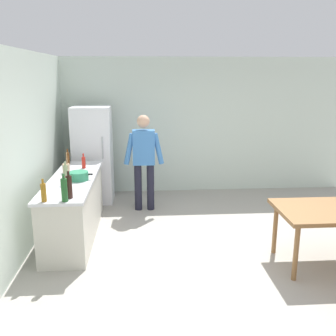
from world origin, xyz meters
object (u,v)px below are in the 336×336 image
bottle_wine_dark (69,187)px  bottle_sauce_red (84,162)px  person (144,156)px  bottle_wine_green (64,190)px  cooking_pot (79,176)px  refrigerator (93,155)px  utensil_jar (66,168)px  dining_table (334,215)px  bottle_oil_amber (44,192)px  bottle_vinegar_tall (66,174)px  bottle_beer_brown (68,158)px

bottle_wine_dark → bottle_sauce_red: bottle_wine_dark is taller
person → bottle_sauce_red: person is taller
bottle_wine_green → cooking_pot: bearing=89.3°
refrigerator → bottle_sauce_red: (-0.02, -1.00, 0.10)m
cooking_pot → bottle_wine_dark: size_ratio=1.18×
bottle_wine_green → bottle_wine_dark: same height
bottle_wine_dark → utensil_jar: bearing=102.7°
person → dining_table: person is taller
bottle_wine_green → bottle_oil_amber: 0.25m
bottle_wine_dark → bottle_vinegar_tall: bearing=104.5°
bottle_wine_green → bottle_sauce_red: 1.62m
cooking_pot → bottle_sauce_red: bearing=92.5°
cooking_pot → bottle_sauce_red: bottle_sauce_red is taller
utensil_jar → bottle_oil_amber: utensil_jar is taller
utensil_jar → bottle_beer_brown: bearing=98.2°
utensil_jar → bottle_beer_brown: size_ratio=1.23×
dining_table → bottle_beer_brown: bottle_beer_brown is taller
refrigerator → bottle_oil_amber: (-0.25, -2.61, 0.12)m
bottle_sauce_red → utensil_jar: bearing=-129.7°
person → cooking_pot: (-0.94, -1.14, -0.02)m
bottle_wine_dark → bottle_beer_brown: size_ratio=1.31×
bottle_wine_dark → bottle_vinegar_tall: bottle_wine_dark is taller
utensil_jar → bottle_sauce_red: size_ratio=1.33×
utensil_jar → bottle_wine_dark: size_ratio=0.94×
bottle_oil_amber → bottle_wine_dark: bearing=20.6°
refrigerator → bottle_oil_amber: bearing=-95.5°
bottle_wine_dark → bottle_vinegar_tall: 0.64m
bottle_oil_amber → person: bearing=59.7°
person → dining_table: size_ratio=1.21×
person → bottle_vinegar_tall: person is taller
person → bottle_sauce_red: 1.07m
bottle_vinegar_tall → bottle_sauce_red: bearing=83.0°
bottle_wine_dark → bottle_sauce_red: bearing=92.0°
dining_table → bottle_beer_brown: size_ratio=5.38×
refrigerator → person: 1.10m
refrigerator → bottle_wine_green: refrigerator is taller
cooking_pot → bottle_oil_amber: size_ratio=1.43×
cooking_pot → bottle_vinegar_tall: (-0.14, -0.19, 0.08)m
bottle_wine_green → bottle_vinegar_tall: 0.75m
dining_table → bottle_wine_dark: size_ratio=4.12×
cooking_pot → bottle_sauce_red: (-0.03, 0.69, 0.04)m
person → bottle_wine_green: (-0.95, -2.07, 0.07)m
bottle_beer_brown → utensil_jar: bearing=-81.8°
bottle_vinegar_tall → bottle_sauce_red: (0.11, 0.88, -0.04)m
refrigerator → dining_table: size_ratio=1.29×
refrigerator → utensil_jar: size_ratio=5.62×
bottle_oil_amber → bottle_beer_brown: bearing=92.4°
refrigerator → dining_table: refrigerator is taller
refrigerator → cooking_pot: 1.70m
cooking_pot → bottle_wine_dark: bearing=-88.5°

